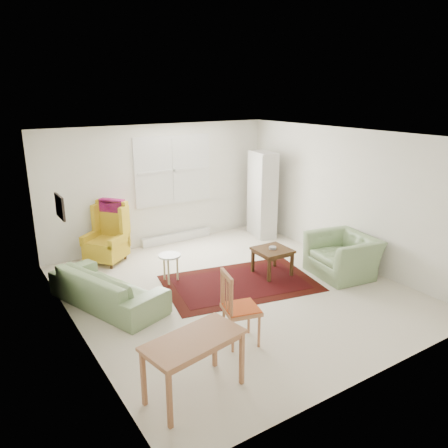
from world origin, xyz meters
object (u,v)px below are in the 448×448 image
wingback_chair (105,233)px  coffee_table (272,261)px  desk_chair (241,307)px  stool (170,268)px  cabinet (263,195)px  sofa (107,280)px  desk (194,366)px  armchair (343,252)px

wingback_chair → coffee_table: wingback_chair is taller
desk_chair → stool: bearing=12.9°
coffee_table → stool: size_ratio=1.17×
coffee_table → cabinet: size_ratio=0.31×
sofa → desk: (0.11, -2.52, -0.06)m
coffee_table → desk_chair: (-1.72, -1.51, 0.26)m
wingback_chair → cabinet: size_ratio=0.62×
desk_chair → wingback_chair: bearing=23.0°
stool → desk: 2.94m
desk → desk_chair: bearing=29.5°
coffee_table → cabinet: bearing=57.4°
sofa → armchair: size_ratio=1.79×
cabinet → desk_chair: bearing=-119.3°
sofa → desk_chair: desk_chair is taller
sofa → stool: sofa is taller
sofa → stool: (1.16, 0.23, -0.15)m
stool → desk_chair: 2.20m
desk_chair → armchair: bearing=-59.0°
desk → armchair: bearing=20.4°
stool → desk_chair: desk_chair is taller
coffee_table → desk_chair: 2.30m
sofa → desk_chair: bearing=-169.8°
armchair → desk_chair: size_ratio=1.11×
armchair → stool: bearing=-107.9°
coffee_table → stool: (-1.67, 0.68, 0.01)m
coffee_table → sofa: bearing=171.0°
armchair → cabinet: bearing=-174.6°
wingback_chair → desk: bearing=-44.8°
wingback_chair → desk_chair: bearing=-30.1°
coffee_table → stool: bearing=157.9°
wingback_chair → desk: size_ratio=1.09×
wingback_chair → desk_chair: 3.69m
armchair → desk: (-3.75, -1.40, -0.09)m
stool → wingback_chair: bearing=112.8°
coffee_table → desk_chair: size_ratio=0.59×
wingback_chair → cabinet: bearing=46.1°
armchair → desk: size_ratio=1.03×
cabinet → desk: size_ratio=1.76×
armchair → coffee_table: armchair is taller
armchair → cabinet: 2.57m
coffee_table → desk_chair: bearing=-138.8°
sofa → desk_chair: (1.11, -1.95, 0.10)m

